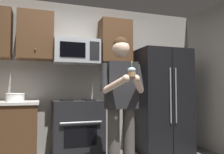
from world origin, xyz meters
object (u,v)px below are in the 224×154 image
object	(u,v)px
microwave	(77,52)
bowl_large_white	(15,97)
cupcake	(132,72)
oven_range	(77,129)
refrigerator	(161,100)
person	(121,98)

from	to	relation	value
microwave	bowl_large_white	bearing A→B (deg)	-171.15
bowl_large_white	cupcake	size ratio (longest dim) A/B	1.49
cupcake	microwave	bearing A→B (deg)	105.54
cupcake	oven_range	bearing A→B (deg)	106.91
refrigerator	cupcake	world-z (taller)	refrigerator
microwave	cupcake	bearing A→B (deg)	-74.46
microwave	cupcake	xyz separation A→B (m)	(0.39, -1.41, -0.43)
microwave	refrigerator	bearing A→B (deg)	-6.03
person	refrigerator	bearing A→B (deg)	39.61
refrigerator	bowl_large_white	xyz separation A→B (m)	(-2.41, 0.02, 0.08)
microwave	refrigerator	distance (m)	1.72
oven_range	person	distance (m)	1.16
refrigerator	bowl_large_white	world-z (taller)	refrigerator
refrigerator	bowl_large_white	size ratio (longest dim) A/B	6.97
microwave	bowl_large_white	world-z (taller)	microwave
oven_range	person	size ratio (longest dim) A/B	0.53
refrigerator	person	size ratio (longest dim) A/B	1.02
oven_range	cupcake	bearing A→B (deg)	-73.09
bowl_large_white	cupcake	distance (m)	1.84
microwave	refrigerator	world-z (taller)	microwave
oven_range	bowl_large_white	distance (m)	1.05
bowl_large_white	microwave	bearing A→B (deg)	8.85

